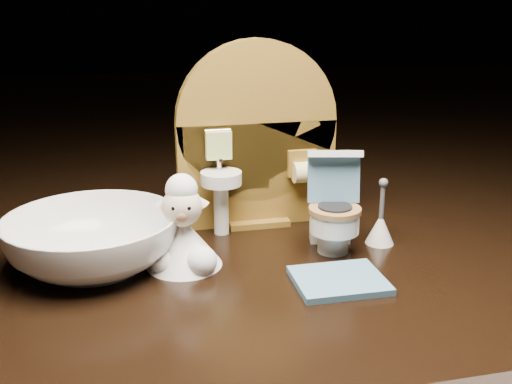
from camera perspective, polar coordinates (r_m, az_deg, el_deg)
backdrop_panel at (r=0.46m, az=-0.01°, el=4.61°), size 0.13×0.05×0.15m
toy_toilet at (r=0.43m, az=7.72°, el=-2.12°), size 0.04×0.05×0.08m
bath_mat at (r=0.38m, az=8.28°, el=-8.74°), size 0.06×0.05×0.00m
toilet_brush at (r=0.45m, az=12.33°, el=-3.39°), size 0.02×0.02×0.05m
plush_lamb at (r=0.40m, az=-7.25°, el=-4.25°), size 0.05×0.05×0.07m
ceramic_bowl at (r=0.41m, az=-15.98°, el=-4.75°), size 0.16×0.16×0.04m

